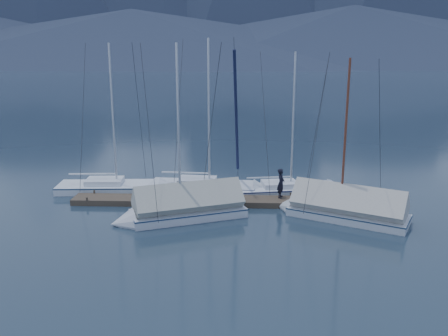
{
  "coord_description": "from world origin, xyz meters",
  "views": [
    {
      "loc": [
        1.13,
        -24.73,
        8.92
      ],
      "look_at": [
        0.0,
        2.0,
        2.2
      ],
      "focal_mm": 38.0,
      "sensor_mm": 36.0,
      "label": 1
    }
  ],
  "objects_px": {
    "sailboat_open_mid": "(218,189)",
    "sailboat_open_left": "(126,188)",
    "sailboat_covered_far": "(178,210)",
    "sailboat_open_right": "(298,190)",
    "sailboat_covered_near": "(338,209)",
    "person": "(281,183)"
  },
  "relations": [
    {
      "from": "sailboat_open_left",
      "to": "sailboat_covered_near",
      "type": "distance_m",
      "value": 13.54
    },
    {
      "from": "sailboat_covered_far",
      "to": "sailboat_open_mid",
      "type": "bearing_deg",
      "value": 69.81
    },
    {
      "from": "sailboat_open_left",
      "to": "sailboat_covered_far",
      "type": "distance_m",
      "value": 6.5
    },
    {
      "from": "sailboat_open_mid",
      "to": "sailboat_open_right",
      "type": "relative_size",
      "value": 1.09
    },
    {
      "from": "sailboat_covered_near",
      "to": "sailboat_covered_far",
      "type": "bearing_deg",
      "value": -176.12
    },
    {
      "from": "sailboat_covered_near",
      "to": "sailboat_open_left",
      "type": "bearing_deg",
      "value": 160.85
    },
    {
      "from": "sailboat_covered_near",
      "to": "person",
      "type": "height_order",
      "value": "sailboat_covered_near"
    },
    {
      "from": "sailboat_open_mid",
      "to": "sailboat_open_right",
      "type": "bearing_deg",
      "value": -0.48
    },
    {
      "from": "sailboat_open_left",
      "to": "sailboat_covered_far",
      "type": "height_order",
      "value": "sailboat_open_left"
    },
    {
      "from": "sailboat_open_left",
      "to": "sailboat_covered_near",
      "type": "relative_size",
      "value": 1.08
    },
    {
      "from": "sailboat_open_left",
      "to": "person",
      "type": "xyz_separation_m",
      "value": [
        9.85,
        -2.05,
        1.04
      ]
    },
    {
      "from": "sailboat_open_left",
      "to": "sailboat_covered_near",
      "type": "bearing_deg",
      "value": -19.15
    },
    {
      "from": "person",
      "to": "sailboat_open_left",
      "type": "bearing_deg",
      "value": 93.89
    },
    {
      "from": "sailboat_open_right",
      "to": "sailboat_open_mid",
      "type": "bearing_deg",
      "value": 179.52
    },
    {
      "from": "sailboat_open_mid",
      "to": "person",
      "type": "distance_m",
      "value": 4.54
    },
    {
      "from": "sailboat_open_left",
      "to": "sailboat_open_mid",
      "type": "relative_size",
      "value": 0.97
    },
    {
      "from": "sailboat_covered_near",
      "to": "sailboat_open_right",
      "type": "bearing_deg",
      "value": 109.84
    },
    {
      "from": "sailboat_covered_far",
      "to": "person",
      "type": "relative_size",
      "value": 5.77
    },
    {
      "from": "sailboat_open_left",
      "to": "person",
      "type": "bearing_deg",
      "value": -11.77
    },
    {
      "from": "sailboat_open_right",
      "to": "sailboat_covered_near",
      "type": "bearing_deg",
      "value": -70.16
    },
    {
      "from": "sailboat_open_mid",
      "to": "sailboat_open_left",
      "type": "bearing_deg",
      "value": -178.86
    },
    {
      "from": "sailboat_open_left",
      "to": "person",
      "type": "distance_m",
      "value": 10.12
    }
  ]
}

